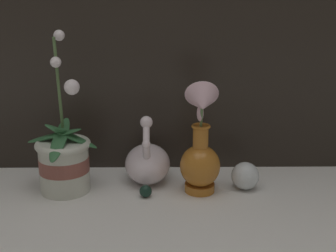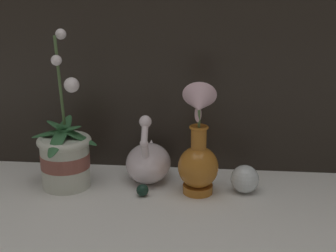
{
  "view_description": "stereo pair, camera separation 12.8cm",
  "coord_description": "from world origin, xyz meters",
  "px_view_note": "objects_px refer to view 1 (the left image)",
  "views": [
    {
      "loc": [
        0.02,
        -1.1,
        0.55
      ],
      "look_at": [
        0.03,
        0.12,
        0.17
      ],
      "focal_mm": 50.0,
      "sensor_mm": 36.0,
      "label": 1
    },
    {
      "loc": [
        0.15,
        -1.1,
        0.55
      ],
      "look_at": [
        0.03,
        0.12,
        0.17
      ],
      "focal_mm": 50.0,
      "sensor_mm": 36.0,
      "label": 2
    }
  ],
  "objects_px": {
    "orchid_potted_plant": "(64,159)",
    "swan_figurine": "(148,161)",
    "glass_sphere": "(245,176)",
    "blue_vase": "(201,153)"
  },
  "relations": [
    {
      "from": "orchid_potted_plant",
      "to": "swan_figurine",
      "type": "distance_m",
      "value": 0.23
    },
    {
      "from": "swan_figurine",
      "to": "glass_sphere",
      "type": "xyz_separation_m",
      "value": [
        0.27,
        -0.06,
        -0.02
      ]
    },
    {
      "from": "blue_vase",
      "to": "glass_sphere",
      "type": "relative_size",
      "value": 4.07
    },
    {
      "from": "blue_vase",
      "to": "swan_figurine",
      "type": "bearing_deg",
      "value": 152.27
    },
    {
      "from": "orchid_potted_plant",
      "to": "blue_vase",
      "type": "height_order",
      "value": "orchid_potted_plant"
    },
    {
      "from": "orchid_potted_plant",
      "to": "glass_sphere",
      "type": "height_order",
      "value": "orchid_potted_plant"
    },
    {
      "from": "swan_figurine",
      "to": "glass_sphere",
      "type": "bearing_deg",
      "value": -11.6
    },
    {
      "from": "orchid_potted_plant",
      "to": "blue_vase",
      "type": "distance_m",
      "value": 0.37
    },
    {
      "from": "swan_figurine",
      "to": "blue_vase",
      "type": "bearing_deg",
      "value": -27.73
    },
    {
      "from": "blue_vase",
      "to": "glass_sphere",
      "type": "xyz_separation_m",
      "value": [
        0.13,
        0.02,
        -0.08
      ]
    }
  ]
}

